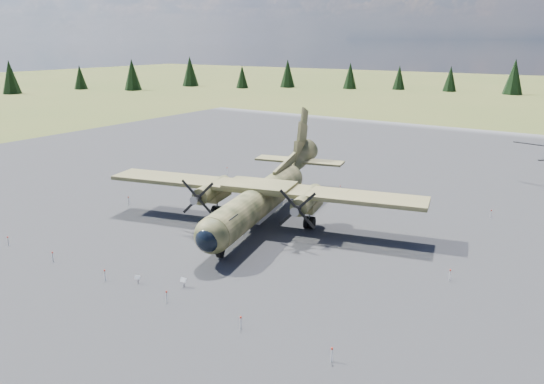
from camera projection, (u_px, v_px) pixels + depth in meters
The scene contains 7 objects.
ground at pixel (259, 235), 46.47m from camera, with size 500.00×500.00×0.00m, color brown.
apron at pixel (314, 207), 54.50m from camera, with size 120.00×120.00×0.04m, color #57585C.
transport_plane at pixel (264, 192), 49.46m from camera, with size 29.85×26.76×9.88m.
info_placard_left at pixel (138, 278), 37.19m from camera, with size 0.43×0.28×0.62m.
info_placard_right at pixel (183, 281), 36.67m from camera, with size 0.46×0.23×0.70m.
barrier_fence at pixel (254, 229), 46.51m from camera, with size 33.12×29.62×0.85m.
treeline at pixel (298, 188), 43.31m from camera, with size 314.42×308.40×10.95m.
Camera 1 is at (24.85, -35.84, 16.54)m, focal length 35.00 mm.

